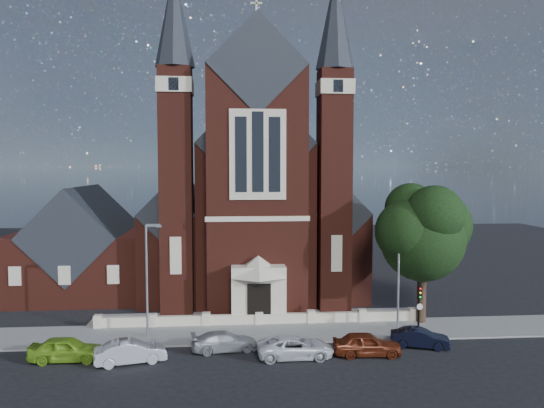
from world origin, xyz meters
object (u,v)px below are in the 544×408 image
Objects in this scene: car_silver_b at (225,341)px; car_dark_red at (367,344)px; traffic_signal at (419,302)px; street_lamp_right at (400,270)px; car_lime_van at (66,349)px; car_navy at (420,338)px; street_lamp_left at (148,274)px; car_silver_a at (130,352)px; parish_hall at (84,252)px; car_white_suv at (295,347)px; church at (250,203)px; street_tree at (425,234)px.

car_silver_b is 0.99× the size of car_dark_red.
street_lamp_right is at bearing 120.01° from traffic_signal.
car_lime_van is 1.03× the size of car_silver_b.
car_dark_red is 1.13× the size of car_navy.
street_lamp_left reaches higher than car_lime_van.
street_lamp_left is at bearing -19.24° from car_silver_a.
parish_hall is 26.03m from car_white_suv.
parish_hall is at bearing -162.84° from church.
car_navy is (13.00, -0.40, 0.01)m from car_silver_b.
traffic_signal is at bearing -0.19° from car_navy.
parish_hall is at bearing 53.79° from car_dark_red.
street_lamp_right is 1.88× the size of car_silver_a.
car_silver_b is at bearing -29.22° from street_lamp_left.
car_dark_red is at bearing -39.58° from parish_hall.
street_lamp_right is 6.99m from car_dark_red.
car_silver_a is at bearing -165.64° from street_lamp_right.
parish_hall is 3.15× the size of car_navy.
car_dark_red is at bearing -103.79° from car_silver_a.
car_silver_a is at bearing 98.12° from car_silver_b.
traffic_signal reaches higher than car_lime_van.
street_tree is at bearing -5.72° from car_navy.
car_dark_red is at bearing 124.39° from car_navy.
car_silver_a is at bearing -170.77° from traffic_signal.
car_lime_van is at bearing -173.99° from traffic_signal.
parish_hall is 3.05× the size of traffic_signal.
traffic_signal is (-1.60, -3.28, -4.38)m from street_tree.
car_white_suv is (-10.71, -6.32, -6.28)m from street_tree.
street_lamp_left is at bearing -59.98° from parish_hall.
car_silver_a is (-0.41, -4.71, -3.89)m from street_lamp_left.
car_silver_a is (4.03, -0.68, -0.05)m from car_lime_van.
street_lamp_right reaches higher than car_silver_a.
car_lime_van is (-4.44, -4.03, -3.84)m from street_lamp_left.
car_lime_van is (3.65, -18.03, -3.25)m from parish_hall.
street_lamp_right is at bearing -145.74° from street_tree.
traffic_signal is (11.00, -20.52, -5.60)m from church.
street_lamp_right is 1.66× the size of car_white_suv.
car_navy is (22.78, 0.65, -0.12)m from car_lime_van.
parish_hall is at bearing 42.68° from car_white_suv.
car_silver_a is 6.00m from car_silver_b.
street_tree is 8.40m from car_navy.
street_lamp_right reaches higher than car_lime_van.
traffic_signal is at bearing -95.02° from car_silver_a.
parish_hall is 31.27m from street_tree.
parish_hall is (-16.00, -4.94, -4.17)m from church.
church is 21.38m from street_tree.
traffic_signal is 0.92× the size of car_silver_b.
street_lamp_right is 2.09× the size of car_navy.
parish_hall is at bearing 29.72° from car_silver_b.
street_lamp_left is 1.66× the size of car_white_suv.
street_lamp_left is 1.81× the size of car_lime_van.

